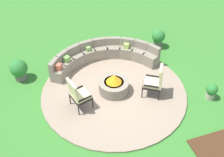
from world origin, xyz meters
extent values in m
plane|color=#387A2D|center=(0.00, 0.00, 0.00)|extent=(24.00, 24.00, 0.00)
cylinder|color=gray|center=(0.00, 0.00, 0.03)|extent=(4.93, 4.93, 0.06)
cylinder|color=gray|center=(0.00, 0.00, 0.27)|extent=(1.02, 1.02, 0.41)
cylinder|color=black|center=(0.00, 0.00, 0.44)|extent=(0.66, 0.66, 0.06)
cone|color=orange|center=(0.00, 0.00, 0.61)|extent=(0.53, 0.53, 0.28)
cube|color=gray|center=(1.81, 0.98, 0.29)|extent=(0.65, 0.68, 0.46)
cube|color=gray|center=(1.94, 1.05, 0.67)|extent=(0.39, 0.54, 0.31)
cube|color=gray|center=(1.51, 1.40, 0.29)|extent=(0.69, 0.69, 0.46)
cube|color=gray|center=(1.61, 1.49, 0.67)|extent=(0.47, 0.49, 0.31)
cube|color=gray|center=(1.11, 1.73, 0.29)|extent=(0.69, 0.66, 0.46)
cube|color=gray|center=(1.19, 1.85, 0.67)|extent=(0.53, 0.42, 0.31)
cube|color=gray|center=(0.65, 1.95, 0.29)|extent=(0.64, 0.59, 0.46)
cube|color=gray|center=(0.70, 2.09, 0.67)|extent=(0.55, 0.32, 0.31)
cube|color=gray|center=(0.15, 2.05, 0.29)|extent=(0.56, 0.49, 0.46)
cube|color=gray|center=(0.16, 2.19, 0.67)|extent=(0.54, 0.20, 0.31)
cube|color=gray|center=(-0.37, 2.02, 0.29)|extent=(0.60, 0.54, 0.46)
cube|color=gray|center=(-0.39, 2.17, 0.67)|extent=(0.55, 0.25, 0.31)
cube|color=gray|center=(-0.86, 1.87, 0.29)|extent=(0.67, 0.63, 0.46)
cube|color=gray|center=(-0.92, 2.00, 0.67)|extent=(0.54, 0.36, 0.31)
cube|color=gray|center=(-1.29, 1.60, 0.29)|extent=(0.69, 0.68, 0.46)
cube|color=gray|center=(-1.38, 1.71, 0.67)|extent=(0.51, 0.46, 0.31)
cube|color=gray|center=(-1.65, 1.23, 0.29)|extent=(0.67, 0.69, 0.46)
cube|color=gray|center=(-1.77, 1.31, 0.67)|extent=(0.44, 0.52, 0.31)
cube|color=#BC5B47|center=(-1.61, 1.20, 0.62)|extent=(0.27, 0.27, 0.21)
cube|color=#70A34C|center=(-0.36, 1.97, 0.60)|extent=(0.17, 0.15, 0.16)
cube|color=#70A34C|center=(-1.26, 1.56, 0.62)|extent=(0.26, 0.26, 0.20)
cube|color=#93B756|center=(1.09, 1.68, 0.61)|extent=(0.26, 0.25, 0.20)
cylinder|color=black|center=(-1.05, 0.00, 0.25)|extent=(0.04, 0.04, 0.38)
cylinder|color=black|center=(-0.89, -0.55, 0.25)|extent=(0.04, 0.04, 0.38)
cylinder|color=black|center=(-1.53, -0.14, 0.25)|extent=(0.04, 0.04, 0.38)
cylinder|color=black|center=(-1.38, -0.69, 0.25)|extent=(0.04, 0.04, 0.38)
cube|color=black|center=(-1.21, -0.34, 0.47)|extent=(0.69, 0.73, 0.05)
cube|color=beige|center=(-1.21, -0.34, 0.54)|extent=(0.63, 0.67, 0.09)
cube|color=beige|center=(-1.43, -0.41, 0.84)|extent=(0.30, 0.60, 0.72)
cube|color=black|center=(-1.29, -0.08, 0.60)|extent=(0.46, 0.17, 0.04)
cube|color=black|center=(-1.14, -0.60, 0.60)|extent=(0.46, 0.17, 0.04)
cylinder|color=black|center=(0.78, -0.60, 0.25)|extent=(0.04, 0.04, 0.38)
cylinder|color=black|center=(1.06, -0.14, 0.25)|extent=(0.04, 0.04, 0.38)
cylinder|color=black|center=(1.24, -0.89, 0.25)|extent=(0.04, 0.04, 0.38)
cylinder|color=black|center=(1.52, -0.42, 0.25)|extent=(0.04, 0.04, 0.38)
cube|color=black|center=(1.15, -0.51, 0.47)|extent=(0.80, 0.80, 0.05)
cube|color=beige|center=(1.15, -0.51, 0.54)|extent=(0.73, 0.73, 0.09)
cube|color=beige|center=(1.36, -0.64, 0.84)|extent=(0.37, 0.55, 0.73)
cube|color=black|center=(1.01, -0.73, 0.60)|extent=(0.45, 0.30, 0.04)
cube|color=black|center=(1.29, -0.29, 0.60)|extent=(0.45, 0.30, 0.04)
cylinder|color=#A89E8E|center=(2.95, -1.29, 0.12)|extent=(0.29, 0.29, 0.23)
sphere|color=#2D7A33|center=(2.95, -1.29, 0.39)|extent=(0.38, 0.38, 0.38)
sphere|color=#E55638|center=(3.00, -1.29, 0.47)|extent=(0.13, 0.13, 0.13)
cylinder|color=#605B56|center=(2.65, 2.08, 0.16)|extent=(0.36, 0.36, 0.32)
sphere|color=#2D7A33|center=(2.65, 2.08, 0.52)|extent=(0.54, 0.54, 0.54)
sphere|color=#E55638|center=(2.71, 2.08, 0.61)|extent=(0.16, 0.16, 0.16)
cylinder|color=#605B56|center=(-2.96, 1.73, 0.13)|extent=(0.42, 0.42, 0.27)
sphere|color=#2D7A33|center=(-2.96, 1.73, 0.50)|extent=(0.63, 0.63, 0.63)
camera|label=1|loc=(-2.21, -6.39, 6.35)|focal=43.22mm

